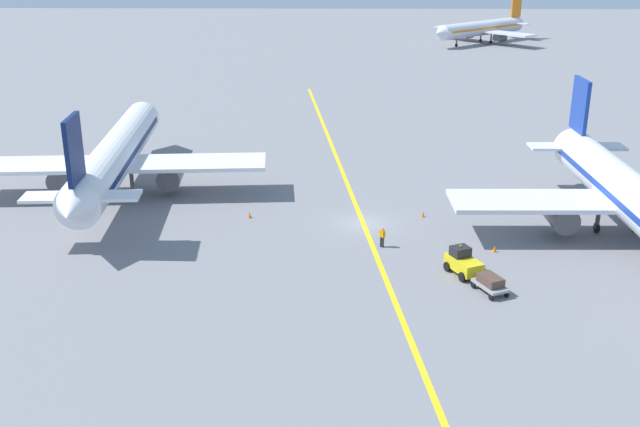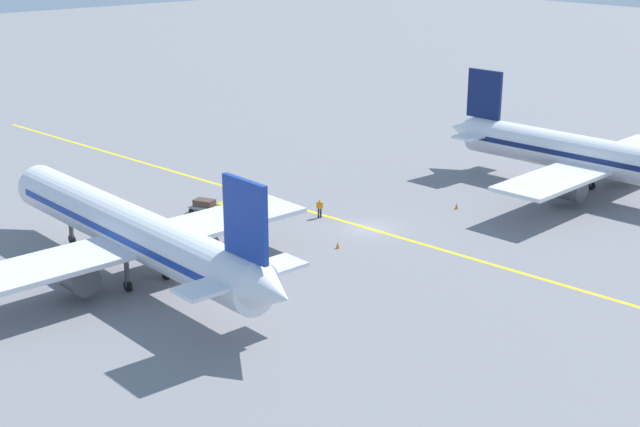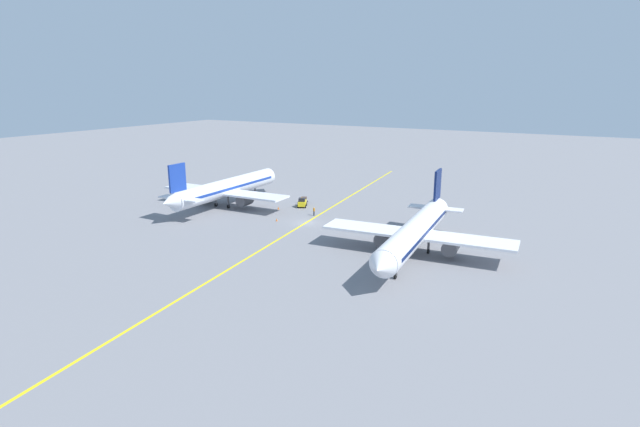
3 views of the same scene
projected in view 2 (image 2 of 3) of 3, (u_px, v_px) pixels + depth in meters
ground_plane at (370, 229)px, 76.45m from camera, size 400.00×400.00×0.00m
apron_yellow_centreline at (370, 229)px, 76.45m from camera, size 13.88×119.29×0.01m
airplane_at_gate at (601, 159)px, 84.18m from camera, size 28.32×35.54×10.60m
airplane_adjacent_stand at (133, 232)px, 64.58m from camera, size 28.10×35.46×10.60m
baggage_tug_white at (236, 208)px, 79.06m from camera, size 2.70×3.35×2.11m
baggage_cart_trailing at (204, 205)px, 80.40m from camera, size 2.36×2.95×1.24m
ground_crew_worker at (320, 208)px, 79.02m from camera, size 0.47×0.40×1.68m
traffic_cone_near_nose at (338, 245)px, 71.86m from camera, size 0.32×0.32×0.55m
traffic_cone_mid_apron at (235, 234)px, 74.39m from camera, size 0.32×0.32×0.55m
traffic_cone_by_wingtip at (457, 206)px, 81.62m from camera, size 0.32×0.32×0.55m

